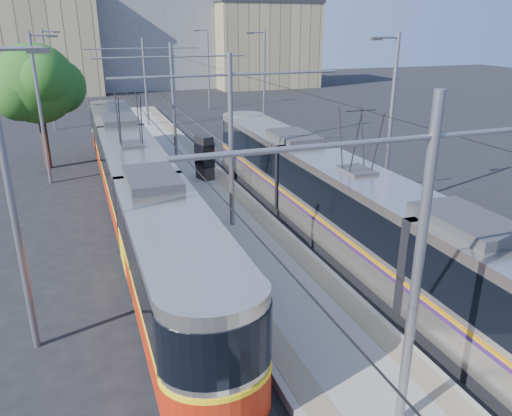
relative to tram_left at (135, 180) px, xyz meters
name	(u,v)px	position (x,y,z in m)	size (l,w,h in m)	color
ground	(315,332)	(3.60, -11.25, -1.71)	(160.00, 160.00, 0.00)	black
platform	(187,172)	(3.60, 5.75, -1.56)	(4.00, 50.00, 0.30)	gray
tactile_strip_left	(162,172)	(2.15, 5.75, -1.40)	(0.70, 50.00, 0.01)	gray
tactile_strip_right	(211,167)	(5.05, 5.75, -1.40)	(0.70, 50.00, 0.01)	gray
rails	(187,174)	(3.60, 5.75, -1.69)	(8.71, 70.00, 0.03)	gray
tram_left	(135,180)	(0.00, 0.00, 0.00)	(2.43, 29.27, 5.50)	black
tram_right	(354,209)	(7.20, -7.02, 0.15)	(2.43, 28.07, 5.50)	black
catenary	(195,104)	(3.60, 2.90, 2.82)	(9.20, 70.00, 7.00)	slate
street_lamps	(170,94)	(3.60, 9.75, 2.47)	(15.18, 38.22, 8.00)	slate
shelter	(204,157)	(4.18, 3.65, -0.16)	(0.93, 1.22, 2.39)	black
tree	(42,85)	(-3.80, 10.29, 3.28)	(5.08, 4.69, 7.38)	#382314
building_left	(30,40)	(-6.40, 48.75, 4.77)	(16.32, 12.24, 12.94)	#998B68
building_centre	(154,34)	(9.60, 52.75, 5.35)	(18.36, 14.28, 14.10)	gray
building_right	(262,44)	(23.60, 46.75, 4.04)	(14.28, 10.20, 11.47)	#998B68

